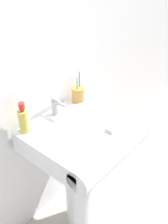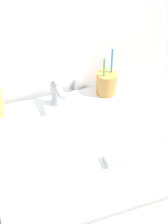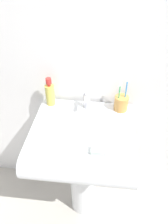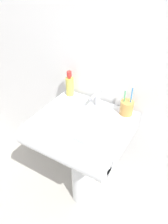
# 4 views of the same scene
# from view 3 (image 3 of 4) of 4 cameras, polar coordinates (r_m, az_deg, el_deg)

# --- Properties ---
(ground_plane) EXTENTS (6.00, 6.00, 0.00)m
(ground_plane) POSITION_cam_3_polar(r_m,az_deg,el_deg) (1.81, -0.15, -22.73)
(ground_plane) COLOR #ADA89E
(ground_plane) RESTS_ON ground
(wall_back) EXTENTS (5.00, 0.05, 2.40)m
(wall_back) POSITION_cam_3_polar(r_m,az_deg,el_deg) (1.18, 1.34, 19.75)
(wall_back) COLOR white
(wall_back) RESTS_ON ground
(sink_pedestal) EXTENTS (0.17, 0.17, 0.68)m
(sink_pedestal) POSITION_cam_3_polar(r_m,az_deg,el_deg) (1.52, -0.18, -16.77)
(sink_pedestal) COLOR white
(sink_pedestal) RESTS_ON ground
(sink_basin) EXTENTS (0.55, 0.52, 0.13)m
(sink_basin) POSITION_cam_3_polar(r_m,az_deg,el_deg) (1.17, -0.49, -7.84)
(sink_basin) COLOR white
(sink_basin) RESTS_ON sink_pedestal
(faucet) EXTENTS (0.04, 0.12, 0.11)m
(faucet) POSITION_cam_3_polar(r_m,az_deg,el_deg) (1.25, 0.69, 3.09)
(faucet) COLOR #B7B7BC
(faucet) RESTS_ON sink_basin
(toothbrush_cup) EXTENTS (0.08, 0.08, 0.21)m
(toothbrush_cup) POSITION_cam_3_polar(r_m,az_deg,el_deg) (1.27, 9.68, 2.37)
(toothbrush_cup) COLOR #D19347
(toothbrush_cup) RESTS_ON sink_basin
(soap_bottle) EXTENTS (0.05, 0.05, 0.18)m
(soap_bottle) POSITION_cam_3_polar(r_m,az_deg,el_deg) (1.29, -8.86, 4.75)
(soap_bottle) COLOR gold
(soap_bottle) RESTS_ON sink_basin
(bar_soap) EXTENTS (0.07, 0.05, 0.02)m
(bar_soap) POSITION_cam_3_polar(r_m,az_deg,el_deg) (1.04, 3.73, -10.02)
(bar_soap) COLOR silver
(bar_soap) RESTS_ON sink_basin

